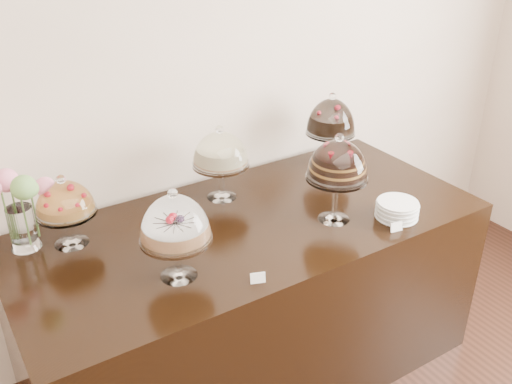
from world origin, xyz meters
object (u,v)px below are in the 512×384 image
cake_stand_dark_choco (331,120)px  cake_stand_fruit_tart (65,202)px  flower_vase (16,202)px  cake_stand_cheesecake (220,152)px  display_counter (251,299)px  cake_stand_choco_layer (338,163)px  cake_stand_sugar_sponge (175,223)px  plate_stack (397,210)px

cake_stand_dark_choco → cake_stand_fruit_tart: 1.45m
cake_stand_dark_choco → flower_vase: cake_stand_dark_choco is taller
flower_vase → cake_stand_cheesecake: bearing=-2.8°
display_counter → cake_stand_fruit_tart: bearing=160.5°
display_counter → cake_stand_cheesecake: (0.01, 0.29, 0.69)m
cake_stand_choco_layer → cake_stand_sugar_sponge: bearing=-178.8°
display_counter → cake_stand_choco_layer: (0.35, -0.19, 0.74)m
flower_vase → plate_stack: (1.54, -0.67, -0.18)m
cake_stand_sugar_sponge → flower_vase: size_ratio=1.01×
display_counter → cake_stand_dark_choco: (0.69, 0.29, 0.73)m
cake_stand_fruit_tart → flower_vase: 0.19m
cake_stand_fruit_tart → display_counter: bearing=-19.5°
cake_stand_choco_layer → flower_vase: size_ratio=1.12×
cake_stand_fruit_tart → cake_stand_choco_layer: bearing=-22.3°
cake_stand_choco_layer → cake_stand_dark_choco: size_ratio=1.01×
display_counter → cake_stand_fruit_tart: (-0.76, 0.27, 0.65)m
display_counter → cake_stand_fruit_tart: size_ratio=6.65×
cake_stand_sugar_sponge → cake_stand_cheesecake: bearing=46.0°
cake_stand_choco_layer → cake_stand_cheesecake: 0.58m
cake_stand_sugar_sponge → cake_stand_fruit_tart: cake_stand_sugar_sponge is taller
cake_stand_sugar_sponge → cake_stand_dark_choco: 1.25m
cake_stand_fruit_tart → plate_stack: 1.50m
flower_vase → plate_stack: size_ratio=1.97×
cake_stand_fruit_tart → cake_stand_sugar_sponge: bearing=-58.1°
cake_stand_choco_layer → cake_stand_fruit_tart: cake_stand_choco_layer is taller
cake_stand_choco_layer → cake_stand_cheesecake: (-0.34, 0.47, -0.04)m
cake_stand_dark_choco → cake_stand_sugar_sponge: bearing=-157.1°
cake_stand_cheesecake → cake_stand_dark_choco: 0.68m
cake_stand_sugar_sponge → cake_stand_fruit_tart: size_ratio=1.18×
cake_stand_sugar_sponge → cake_stand_cheesecake: cake_stand_sugar_sponge is taller
cake_stand_choco_layer → plate_stack: cake_stand_choco_layer is taller
cake_stand_dark_choco → plate_stack: (-0.09, -0.62, -0.23)m
display_counter → plate_stack: bearing=-29.0°
display_counter → cake_stand_fruit_tart: cake_stand_fruit_tart is taller
plate_stack → cake_stand_dark_choco: bearing=81.9°
cake_stand_sugar_sponge → plate_stack: cake_stand_sugar_sponge is taller
cake_stand_cheesecake → flower_vase: (-0.94, 0.05, -0.02)m
flower_vase → cake_stand_fruit_tart: bearing=-20.7°
cake_stand_dark_choco → plate_stack: size_ratio=2.19×
cake_stand_sugar_sponge → cake_stand_cheesecake: (0.47, 0.49, 0.00)m
display_counter → cake_stand_cheesecake: size_ratio=5.76×
display_counter → cake_stand_choco_layer: size_ratio=5.10×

